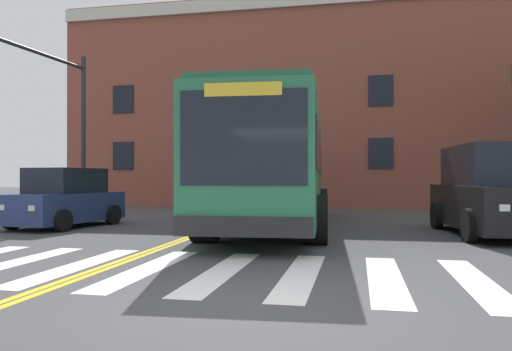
{
  "coord_description": "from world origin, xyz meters",
  "views": [
    {
      "loc": [
        1.22,
        -5.37,
        1.44
      ],
      "look_at": [
        -1.47,
        7.85,
        1.5
      ],
      "focal_mm": 35.0,
      "sensor_mm": 36.0,
      "label": 1
    }
  ],
  "objects_px": {
    "city_bus": "(275,164)",
    "car_navy_near_lane": "(65,200)",
    "car_black_far_lane": "(492,193)",
    "traffic_light_far_corner": "(49,101)"
  },
  "relations": [
    {
      "from": "car_black_far_lane",
      "to": "traffic_light_far_corner",
      "type": "relative_size",
      "value": 0.89
    },
    {
      "from": "traffic_light_far_corner",
      "to": "car_navy_near_lane",
      "type": "bearing_deg",
      "value": -31.12
    },
    {
      "from": "city_bus",
      "to": "car_navy_near_lane",
      "type": "height_order",
      "value": "city_bus"
    },
    {
      "from": "car_black_far_lane",
      "to": "car_navy_near_lane",
      "type": "bearing_deg",
      "value": -179.13
    },
    {
      "from": "city_bus",
      "to": "car_black_far_lane",
      "type": "bearing_deg",
      "value": -8.64
    },
    {
      "from": "car_black_far_lane",
      "to": "traffic_light_far_corner",
      "type": "height_order",
      "value": "traffic_light_far_corner"
    },
    {
      "from": "car_black_far_lane",
      "to": "traffic_light_far_corner",
      "type": "distance_m",
      "value": 12.9
    },
    {
      "from": "car_black_far_lane",
      "to": "traffic_light_far_corner",
      "type": "xyz_separation_m",
      "value": [
        -12.6,
        0.39,
        2.75
      ]
    },
    {
      "from": "car_navy_near_lane",
      "to": "traffic_light_far_corner",
      "type": "relative_size",
      "value": 0.68
    },
    {
      "from": "car_black_far_lane",
      "to": "city_bus",
      "type": "bearing_deg",
      "value": 171.36
    }
  ]
}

